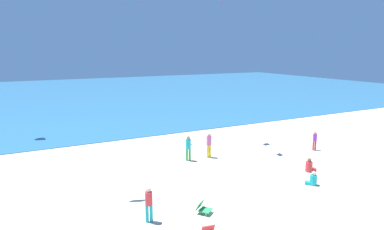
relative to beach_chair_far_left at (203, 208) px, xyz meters
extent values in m
plane|color=beige|center=(1.72, 5.39, -0.24)|extent=(120.00, 120.00, 0.00)
cube|color=teal|center=(1.72, 43.52, -0.22)|extent=(120.00, 60.00, 0.05)
cube|color=#D13D3D|center=(-0.86, -1.88, 0.15)|extent=(0.54, 0.30, 0.41)
cube|color=#2D9956|center=(0.07, -0.09, -0.07)|extent=(0.72, 0.71, 0.03)
cube|color=#2D9956|center=(-0.09, 0.12, 0.10)|extent=(0.54, 0.47, 0.36)
cylinder|color=#B7B7BC|center=(0.37, -0.05, -0.16)|extent=(0.02, 0.02, 0.17)
cylinder|color=#B7B7BC|center=(-0.06, -0.37, -0.16)|extent=(0.02, 0.02, 0.17)
cylinder|color=yellow|center=(4.28, 6.63, 0.17)|extent=(0.15, 0.15, 0.84)
cylinder|color=yellow|center=(4.09, 6.60, 0.17)|extent=(0.15, 0.15, 0.84)
cylinder|color=#D8599E|center=(4.19, 6.62, 0.91)|extent=(0.38, 0.38, 0.63)
sphere|color=beige|center=(4.19, 6.62, 1.32)|extent=(0.23, 0.23, 0.23)
cylinder|color=#19ADB2|center=(-2.26, 0.35, 0.13)|extent=(0.13, 0.13, 0.76)
cylinder|color=#19ADB2|center=(-2.43, 0.39, 0.13)|extent=(0.13, 0.13, 0.76)
cylinder|color=red|center=(-2.34, 0.37, 0.80)|extent=(0.37, 0.37, 0.57)
sphere|color=beige|center=(-2.34, 0.37, 1.17)|extent=(0.21, 0.21, 0.21)
cylinder|color=red|center=(11.52, 4.57, 0.10)|extent=(0.12, 0.12, 0.69)
cylinder|color=red|center=(11.67, 4.51, 0.10)|extent=(0.12, 0.12, 0.69)
cylinder|color=purple|center=(11.59, 4.54, 0.70)|extent=(0.35, 0.35, 0.51)
sphere|color=tan|center=(11.59, 4.54, 1.04)|extent=(0.19, 0.19, 0.19)
cylinder|color=#19ADB2|center=(6.67, 0.04, 0.03)|extent=(0.51, 0.51, 0.55)
sphere|color=beige|center=(6.67, 0.04, 0.41)|extent=(0.22, 0.22, 0.22)
cube|color=#19ADB2|center=(6.51, 0.19, -0.16)|extent=(0.48, 0.48, 0.16)
cylinder|color=green|center=(2.76, 6.60, 0.16)|extent=(0.14, 0.14, 0.82)
cylinder|color=green|center=(2.60, 6.69, 0.16)|extent=(0.14, 0.14, 0.82)
cylinder|color=#19ADB2|center=(2.68, 6.65, 0.88)|extent=(0.45, 0.45, 0.61)
sphere|color=#A87A5B|center=(2.68, 6.65, 1.29)|extent=(0.22, 0.22, 0.22)
cylinder|color=red|center=(7.98, 1.59, 0.06)|extent=(0.41, 0.41, 0.60)
sphere|color=brown|center=(7.98, 1.59, 0.46)|extent=(0.24, 0.24, 0.24)
cube|color=red|center=(8.22, 1.58, -0.16)|extent=(0.45, 0.33, 0.17)
cylinder|color=purple|center=(7.18, 9.97, 10.05)|extent=(0.10, 0.12, 0.59)
camera|label=1|loc=(-6.80, -11.92, 6.75)|focal=31.81mm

